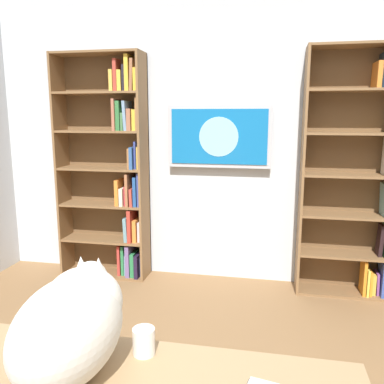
% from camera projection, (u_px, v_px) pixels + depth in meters
% --- Properties ---
extents(wall_back, '(4.52, 0.06, 2.70)m').
position_uv_depth(wall_back, '(223.00, 138.00, 3.74)').
color(wall_back, silver).
rests_on(wall_back, ground).
extents(bookshelf_left, '(0.85, 0.28, 2.12)m').
position_uv_depth(bookshelf_left, '(364.00, 176.00, 3.40)').
color(bookshelf_left, brown).
rests_on(bookshelf_left, ground).
extents(bookshelf_right, '(0.85, 0.28, 2.12)m').
position_uv_depth(bookshelf_right, '(113.00, 170.00, 3.83)').
color(bookshelf_right, brown).
rests_on(bookshelf_right, ground).
extents(wall_mounted_tv, '(0.94, 0.07, 0.56)m').
position_uv_depth(wall_mounted_tv, '(219.00, 137.00, 3.66)').
color(wall_mounted_tv, '#B7B7BC').
extents(cat, '(0.31, 0.62, 0.35)m').
position_uv_depth(cat, '(73.00, 321.00, 1.31)').
color(cat, silver).
rests_on(cat, desk).
extents(coffee_mug, '(0.08, 0.08, 0.10)m').
position_uv_depth(coffee_mug, '(144.00, 341.00, 1.43)').
color(coffee_mug, white).
rests_on(coffee_mug, desk).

